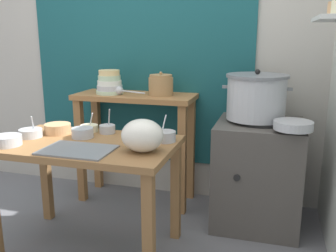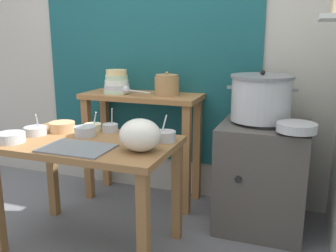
{
  "view_description": "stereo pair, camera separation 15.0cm",
  "coord_description": "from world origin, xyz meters",
  "px_view_note": "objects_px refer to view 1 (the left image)",
  "views": [
    {
      "loc": [
        0.96,
        -1.93,
        1.36
      ],
      "look_at": [
        0.35,
        0.19,
        0.82
      ],
      "focal_mm": 39.8,
      "sensor_mm": 36.0,
      "label": 1
    },
    {
      "loc": [
        1.1,
        -1.88,
        1.36
      ],
      "look_at": [
        0.35,
        0.19,
        0.82
      ],
      "focal_mm": 39.8,
      "sensor_mm": 36.0,
      "label": 2
    }
  ],
  "objects_px": {
    "prep_bowl_2": "(82,132)",
    "prep_bowl_3": "(142,133)",
    "prep_bowl_1": "(89,128)",
    "prep_bowl_6": "(165,136)",
    "prep_bowl_4": "(7,140)",
    "serving_tray": "(77,150)",
    "steamer_pot": "(256,97)",
    "prep_bowl_0": "(58,128)",
    "ladle": "(120,91)",
    "bowl_stack_enamel": "(110,83)",
    "plastic_bag": "(142,135)",
    "back_shelf_table": "(136,121)",
    "prep_bowl_7": "(107,128)",
    "wide_pan": "(293,125)",
    "clay_pot": "(161,85)",
    "stove_block": "(257,173)",
    "prep_table": "(87,159)",
    "prep_bowl_5": "(31,133)"
  },
  "relations": [
    {
      "from": "back_shelf_table",
      "to": "bowl_stack_enamel",
      "type": "bearing_deg",
      "value": -170.01
    },
    {
      "from": "steamer_pot",
      "to": "prep_bowl_0",
      "type": "relative_size",
      "value": 2.75
    },
    {
      "from": "back_shelf_table",
      "to": "ladle",
      "type": "distance_m",
      "value": 0.28
    },
    {
      "from": "stove_block",
      "to": "prep_bowl_6",
      "type": "relative_size",
      "value": 4.91
    },
    {
      "from": "prep_table",
      "to": "prep_bowl_0",
      "type": "distance_m",
      "value": 0.35
    },
    {
      "from": "prep_bowl_0",
      "to": "prep_bowl_5",
      "type": "distance_m",
      "value": 0.17
    },
    {
      "from": "prep_bowl_1",
      "to": "clay_pot",
      "type": "bearing_deg",
      "value": 58.14
    },
    {
      "from": "prep_bowl_2",
      "to": "prep_bowl_3",
      "type": "xyz_separation_m",
      "value": [
        0.37,
        0.08,
        -0.0
      ]
    },
    {
      "from": "steamer_pot",
      "to": "prep_bowl_1",
      "type": "relative_size",
      "value": 3.57
    },
    {
      "from": "bowl_stack_enamel",
      "to": "ladle",
      "type": "height_order",
      "value": "bowl_stack_enamel"
    },
    {
      "from": "ladle",
      "to": "serving_tray",
      "type": "relative_size",
      "value": 0.7
    },
    {
      "from": "prep_table",
      "to": "steamer_pot",
      "type": "height_order",
      "value": "steamer_pot"
    },
    {
      "from": "clay_pot",
      "to": "prep_bowl_5",
      "type": "distance_m",
      "value": 1.04
    },
    {
      "from": "steamer_pot",
      "to": "bowl_stack_enamel",
      "type": "bearing_deg",
      "value": 176.31
    },
    {
      "from": "serving_tray",
      "to": "prep_bowl_3",
      "type": "height_order",
      "value": "prep_bowl_3"
    },
    {
      "from": "wide_pan",
      "to": "prep_bowl_2",
      "type": "relative_size",
      "value": 1.76
    },
    {
      "from": "ladle",
      "to": "prep_bowl_3",
      "type": "bearing_deg",
      "value": -55.48
    },
    {
      "from": "prep_table",
      "to": "back_shelf_table",
      "type": "relative_size",
      "value": 1.15
    },
    {
      "from": "back_shelf_table",
      "to": "serving_tray",
      "type": "xyz_separation_m",
      "value": [
        0.02,
        -0.96,
        0.05
      ]
    },
    {
      "from": "prep_table",
      "to": "bowl_stack_enamel",
      "type": "xyz_separation_m",
      "value": [
        -0.18,
        0.76,
        0.38
      ]
    },
    {
      "from": "prep_bowl_6",
      "to": "prep_bowl_4",
      "type": "bearing_deg",
      "value": -158.75
    },
    {
      "from": "bowl_stack_enamel",
      "to": "prep_bowl_6",
      "type": "xyz_separation_m",
      "value": [
        0.64,
        -0.6,
        -0.23
      ]
    },
    {
      "from": "plastic_bag",
      "to": "serving_tray",
      "type": "bearing_deg",
      "value": -165.63
    },
    {
      "from": "prep_bowl_0",
      "to": "prep_bowl_4",
      "type": "bearing_deg",
      "value": -112.3
    },
    {
      "from": "serving_tray",
      "to": "prep_bowl_1",
      "type": "height_order",
      "value": "prep_bowl_1"
    },
    {
      "from": "prep_table",
      "to": "prep_bowl_1",
      "type": "distance_m",
      "value": 0.3
    },
    {
      "from": "back_shelf_table",
      "to": "prep_bowl_3",
      "type": "xyz_separation_m",
      "value": [
        0.28,
        -0.62,
        0.07
      ]
    },
    {
      "from": "bowl_stack_enamel",
      "to": "prep_bowl_4",
      "type": "height_order",
      "value": "bowl_stack_enamel"
    },
    {
      "from": "back_shelf_table",
      "to": "prep_bowl_1",
      "type": "height_order",
      "value": "back_shelf_table"
    },
    {
      "from": "bowl_stack_enamel",
      "to": "prep_bowl_4",
      "type": "xyz_separation_m",
      "value": [
        -0.24,
        -0.95,
        -0.23
      ]
    },
    {
      "from": "clay_pot",
      "to": "ladle",
      "type": "height_order",
      "value": "clay_pot"
    },
    {
      "from": "prep_bowl_7",
      "to": "prep_bowl_1",
      "type": "bearing_deg",
      "value": 179.11
    },
    {
      "from": "ladle",
      "to": "serving_tray",
      "type": "height_order",
      "value": "ladle"
    },
    {
      "from": "stove_block",
      "to": "wide_pan",
      "type": "bearing_deg",
      "value": -47.56
    },
    {
      "from": "steamer_pot",
      "to": "prep_bowl_6",
      "type": "distance_m",
      "value": 0.76
    },
    {
      "from": "ladle",
      "to": "prep_bowl_6",
      "type": "bearing_deg",
      "value": -46.46
    },
    {
      "from": "plastic_bag",
      "to": "prep_bowl_4",
      "type": "relative_size",
      "value": 1.39
    },
    {
      "from": "back_shelf_table",
      "to": "steamer_pot",
      "type": "height_order",
      "value": "steamer_pot"
    },
    {
      "from": "clay_pot",
      "to": "prep_bowl_7",
      "type": "bearing_deg",
      "value": -110.4
    },
    {
      "from": "bowl_stack_enamel",
      "to": "prep_bowl_6",
      "type": "height_order",
      "value": "bowl_stack_enamel"
    },
    {
      "from": "back_shelf_table",
      "to": "prep_bowl_4",
      "type": "height_order",
      "value": "back_shelf_table"
    },
    {
      "from": "serving_tray",
      "to": "prep_bowl_5",
      "type": "relative_size",
      "value": 2.72
    },
    {
      "from": "prep_bowl_0",
      "to": "prep_bowl_1",
      "type": "height_order",
      "value": "prep_bowl_1"
    },
    {
      "from": "prep_table",
      "to": "ladle",
      "type": "height_order",
      "value": "ladle"
    },
    {
      "from": "prep_bowl_2",
      "to": "clay_pot",
      "type": "bearing_deg",
      "value": 66.08
    },
    {
      "from": "prep_bowl_1",
      "to": "steamer_pot",
      "type": "bearing_deg",
      "value": 22.3
    },
    {
      "from": "back_shelf_table",
      "to": "prep_table",
      "type": "bearing_deg",
      "value": -91.62
    },
    {
      "from": "serving_tray",
      "to": "prep_bowl_6",
      "type": "xyz_separation_m",
      "value": [
        0.42,
        0.32,
        0.03
      ]
    },
    {
      "from": "steamer_pot",
      "to": "prep_bowl_0",
      "type": "height_order",
      "value": "steamer_pot"
    },
    {
      "from": "prep_bowl_1",
      "to": "prep_bowl_6",
      "type": "bearing_deg",
      "value": -8.71
    }
  ]
}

